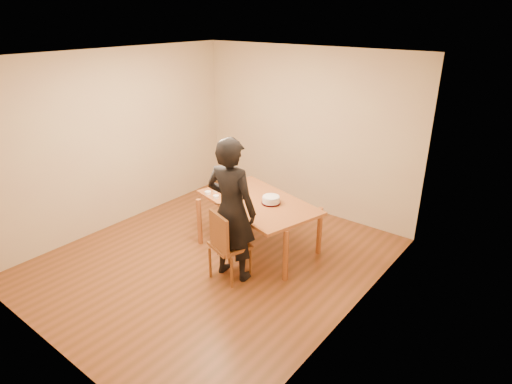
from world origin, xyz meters
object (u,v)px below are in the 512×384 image
Objects in this scene: cake at (271,200)px; person at (231,210)px; dining_table at (258,202)px; cake_plate at (271,203)px; dining_chair at (230,245)px.

person is at bearing -93.17° from cake.
dining_table is 0.20m from cake_plate.
cake_plate is at bearing 0.00° from cake.
cake_plate is at bearing 105.61° from dining_chair.
person is (-0.04, -0.77, 0.17)m from cake_plate.
person is at bearing -93.17° from cake_plate.
dining_table reaches higher than dining_chair.
dining_chair is 0.87m from cake_plate.
dining_table is 0.77m from person.
dining_table is at bearing -86.09° from person.
cake is (0.00, 0.00, 0.05)m from cake_plate.
dining_chair is 0.23× the size of person.
dining_chair is at bearing -64.01° from dining_table.
cake_plate is 0.05m from cake.
cake is 0.78m from person.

